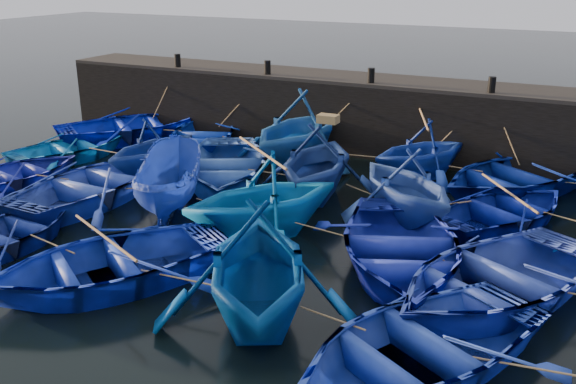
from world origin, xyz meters
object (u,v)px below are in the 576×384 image
at_px(boat_13, 14,174).
at_px(wooden_crate, 328,119).
at_px(boat_8, 223,165).
at_px(boat_0, 133,126).

bearing_deg(boat_13, wooden_crate, -146.54).
xyz_separation_m(boat_8, wooden_crate, (3.48, 0.02, 1.81)).
bearing_deg(boat_13, boat_0, -73.16).
relative_size(boat_8, boat_13, 1.30).
relative_size(boat_0, wooden_crate, 9.82).
height_order(boat_0, boat_13, boat_0).
xyz_separation_m(boat_0, boat_8, (5.79, -2.78, -0.00)).
bearing_deg(wooden_crate, boat_13, -159.68).
height_order(boat_13, wooden_crate, wooden_crate).
bearing_deg(wooden_crate, boat_0, 163.47).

